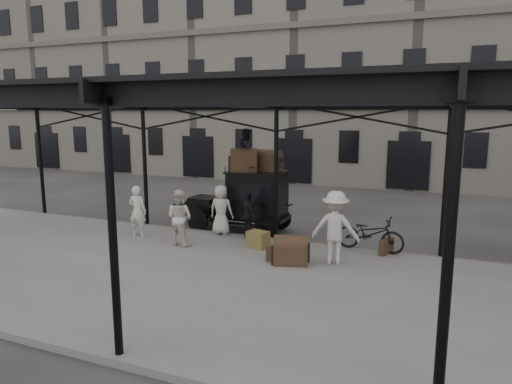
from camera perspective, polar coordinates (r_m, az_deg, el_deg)
ground at (r=13.19m, az=-0.53°, el=-8.56°), size 120.00×120.00×0.00m
platform at (r=11.45m, az=-4.49°, el=-11.11°), size 28.00×8.00×0.15m
canopy at (r=10.95m, az=-4.14°, el=12.08°), size 22.50×9.00×4.74m
building_frontage at (r=30.06m, az=13.34°, el=15.03°), size 64.00×8.00×14.00m
taxi at (r=16.05m, az=-0.85°, el=-0.78°), size 3.65×1.55×2.18m
porter_left at (r=15.49m, az=-14.59°, el=-2.29°), size 0.64×0.45×1.68m
porter_midleft at (r=14.17m, az=-9.52°, el=-3.14°), size 0.92×0.76×1.72m
porter_centre at (r=15.26m, az=-4.37°, el=-2.22°), size 0.84×0.58×1.66m
porter_official at (r=14.61m, az=-0.97°, el=-2.96°), size 0.91×0.91×1.55m
porter_right at (r=12.41m, az=9.89°, el=-4.41°), size 1.31×0.79×1.98m
bicycle at (r=13.85m, az=14.06°, el=-5.05°), size 2.07×0.93×1.05m
porter_roof at (r=15.74m, az=-1.11°, el=5.29°), size 0.66×0.79×1.46m
steamer_trunk_roof_near at (r=15.66m, az=-1.50°, el=3.80°), size 1.04×0.83×0.66m
steamer_trunk_roof_far at (r=15.80m, az=1.66°, el=3.76°), size 0.91×0.64×0.62m
steamer_trunk_platform at (r=12.38m, az=4.37°, el=-7.50°), size 1.02×0.78×0.66m
wicker_hamper at (r=13.83m, az=0.25°, el=-5.94°), size 0.70×0.59×0.50m
suitcase_upright at (r=13.74m, az=15.97°, el=-6.55°), size 0.37×0.61×0.45m
suitcase_flat at (r=12.54m, az=2.64°, el=-7.88°), size 0.60×0.16×0.40m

